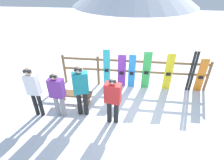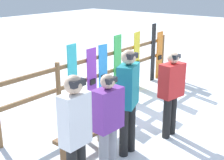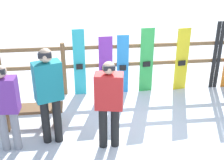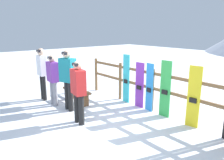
{
  "view_description": "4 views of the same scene",
  "coord_description": "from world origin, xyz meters",
  "px_view_note": "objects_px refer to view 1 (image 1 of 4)",
  "views": [
    {
      "loc": [
        -0.17,
        -4.19,
        3.99
      ],
      "look_at": [
        -0.75,
        1.0,
        0.78
      ],
      "focal_mm": 28.0,
      "sensor_mm": 36.0,
      "label": 1
    },
    {
      "loc": [
        -5.41,
        -2.65,
        2.78
      ],
      "look_at": [
        -0.64,
        1.11,
        0.85
      ],
      "focal_mm": 50.0,
      "sensor_mm": 36.0,
      "label": 2
    },
    {
      "loc": [
        -1.05,
        -4.72,
        3.42
      ],
      "look_at": [
        -0.42,
        0.88,
        0.77
      ],
      "focal_mm": 50.0,
      "sensor_mm": 36.0,
      "label": 3
    },
    {
      "loc": [
        3.96,
        -2.84,
        2.38
      ],
      "look_at": [
        -0.59,
        0.87,
        0.98
      ],
      "focal_mm": 35.0,
      "sensor_mm": 36.0,
      "label": 4
    }
  ],
  "objects_px": {
    "snowboard_blue": "(132,72)",
    "ski_pair_black": "(192,72)",
    "person_white": "(33,89)",
    "person_red": "(113,98)",
    "snowboard_cyan": "(107,69)",
    "snowboard_yellow": "(169,72)",
    "bench": "(75,96)",
    "person_teal": "(81,88)",
    "snowboard_purple": "(122,71)",
    "snowboard_green": "(146,71)",
    "person_purple": "(57,92)",
    "snowboard_orange": "(201,76)"
  },
  "relations": [
    {
      "from": "person_purple",
      "to": "person_teal",
      "type": "distance_m",
      "value": 0.73
    },
    {
      "from": "person_purple",
      "to": "snowboard_green",
      "type": "height_order",
      "value": "person_purple"
    },
    {
      "from": "person_red",
      "to": "person_teal",
      "type": "bearing_deg",
      "value": 166.03
    },
    {
      "from": "snowboard_cyan",
      "to": "snowboard_blue",
      "type": "height_order",
      "value": "snowboard_cyan"
    },
    {
      "from": "snowboard_purple",
      "to": "ski_pair_black",
      "type": "relative_size",
      "value": 0.84
    },
    {
      "from": "snowboard_blue",
      "to": "ski_pair_black",
      "type": "relative_size",
      "value": 0.85
    },
    {
      "from": "person_white",
      "to": "snowboard_orange",
      "type": "bearing_deg",
      "value": 19.89
    },
    {
      "from": "bench",
      "to": "person_white",
      "type": "height_order",
      "value": "person_white"
    },
    {
      "from": "person_teal",
      "to": "snowboard_yellow",
      "type": "height_order",
      "value": "person_teal"
    },
    {
      "from": "person_teal",
      "to": "ski_pair_black",
      "type": "bearing_deg",
      "value": 25.49
    },
    {
      "from": "snowboard_green",
      "to": "person_red",
      "type": "bearing_deg",
      "value": -117.96
    },
    {
      "from": "snowboard_cyan",
      "to": "ski_pair_black",
      "type": "height_order",
      "value": "ski_pair_black"
    },
    {
      "from": "snowboard_purple",
      "to": "snowboard_blue",
      "type": "distance_m",
      "value": 0.39
    },
    {
      "from": "person_red",
      "to": "snowboard_cyan",
      "type": "relative_size",
      "value": 1.03
    },
    {
      "from": "ski_pair_black",
      "to": "snowboard_yellow",
      "type": "bearing_deg",
      "value": -179.77
    },
    {
      "from": "snowboard_purple",
      "to": "bench",
      "type": "bearing_deg",
      "value": -140.51
    },
    {
      "from": "snowboard_purple",
      "to": "snowboard_yellow",
      "type": "bearing_deg",
      "value": 0.0
    },
    {
      "from": "snowboard_blue",
      "to": "snowboard_yellow",
      "type": "relative_size",
      "value": 0.92
    },
    {
      "from": "person_red",
      "to": "snowboard_green",
      "type": "distance_m",
      "value": 2.32
    },
    {
      "from": "snowboard_green",
      "to": "snowboard_yellow",
      "type": "relative_size",
      "value": 1.02
    },
    {
      "from": "person_purple",
      "to": "snowboard_orange",
      "type": "distance_m",
      "value": 5.2
    },
    {
      "from": "person_white",
      "to": "snowboard_yellow",
      "type": "distance_m",
      "value": 4.77
    },
    {
      "from": "person_white",
      "to": "bench",
      "type": "bearing_deg",
      "value": 36.24
    },
    {
      "from": "snowboard_blue",
      "to": "ski_pair_black",
      "type": "height_order",
      "value": "ski_pair_black"
    },
    {
      "from": "snowboard_yellow",
      "to": "snowboard_green",
      "type": "bearing_deg",
      "value": 180.0
    },
    {
      "from": "bench",
      "to": "person_teal",
      "type": "xyz_separation_m",
      "value": [
        0.43,
        -0.51,
        0.71
      ]
    },
    {
      "from": "person_white",
      "to": "person_red",
      "type": "distance_m",
      "value": 2.4
    },
    {
      "from": "person_purple",
      "to": "ski_pair_black",
      "type": "relative_size",
      "value": 0.96
    },
    {
      "from": "person_red",
      "to": "snowboard_blue",
      "type": "height_order",
      "value": "person_red"
    },
    {
      "from": "person_white",
      "to": "snowboard_green",
      "type": "relative_size",
      "value": 1.12
    },
    {
      "from": "snowboard_blue",
      "to": "person_white",
      "type": "bearing_deg",
      "value": -145.66
    },
    {
      "from": "snowboard_purple",
      "to": "snowboard_green",
      "type": "xyz_separation_m",
      "value": [
        0.95,
        0.0,
        0.08
      ]
    },
    {
      "from": "bench",
      "to": "snowboard_green",
      "type": "bearing_deg",
      "value": 27.14
    },
    {
      "from": "ski_pair_black",
      "to": "person_teal",
      "type": "bearing_deg",
      "value": -154.51
    },
    {
      "from": "snowboard_green",
      "to": "snowboard_yellow",
      "type": "distance_m",
      "value": 0.84
    },
    {
      "from": "person_teal",
      "to": "snowboard_blue",
      "type": "distance_m",
      "value": 2.38
    },
    {
      "from": "snowboard_yellow",
      "to": "person_teal",
      "type": "bearing_deg",
      "value": -148.45
    },
    {
      "from": "snowboard_cyan",
      "to": "snowboard_purple",
      "type": "bearing_deg",
      "value": -0.02
    },
    {
      "from": "person_purple",
      "to": "snowboard_yellow",
      "type": "relative_size",
      "value": 1.04
    },
    {
      "from": "person_red",
      "to": "snowboard_green",
      "type": "xyz_separation_m",
      "value": [
        1.08,
        2.04,
        -0.15
      ]
    },
    {
      "from": "bench",
      "to": "ski_pair_black",
      "type": "xyz_separation_m",
      "value": [
        4.2,
        1.29,
        0.5
      ]
    },
    {
      "from": "bench",
      "to": "snowboard_cyan",
      "type": "height_order",
      "value": "snowboard_cyan"
    },
    {
      "from": "person_white",
      "to": "ski_pair_black",
      "type": "relative_size",
      "value": 1.06
    },
    {
      "from": "snowboard_blue",
      "to": "person_teal",
      "type": "bearing_deg",
      "value": -130.38
    },
    {
      "from": "person_teal",
      "to": "snowboard_blue",
      "type": "bearing_deg",
      "value": 49.62
    },
    {
      "from": "person_red",
      "to": "snowboard_blue",
      "type": "xyz_separation_m",
      "value": [
        0.53,
        2.04,
        -0.22
      ]
    },
    {
      "from": "person_white",
      "to": "snowboard_cyan",
      "type": "height_order",
      "value": "person_white"
    },
    {
      "from": "ski_pair_black",
      "to": "bench",
      "type": "bearing_deg",
      "value": -162.92
    },
    {
      "from": "snowboard_yellow",
      "to": "snowboard_cyan",
      "type": "bearing_deg",
      "value": 180.0
    },
    {
      "from": "snowboard_green",
      "to": "snowboard_orange",
      "type": "relative_size",
      "value": 1.12
    }
  ]
}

